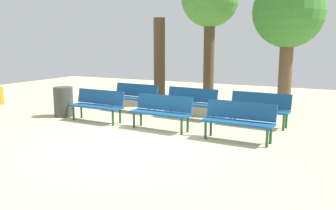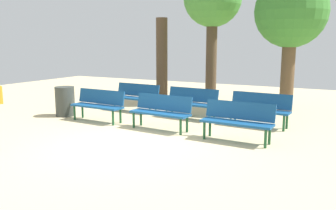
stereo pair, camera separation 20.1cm
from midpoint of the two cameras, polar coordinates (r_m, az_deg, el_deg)
ground_plane at (r=7.81m, az=-7.68°, el=-6.35°), size 24.00×24.00×0.00m
bench_r0_c0 at (r=10.15m, az=-11.74°, el=0.23°), size 1.62×0.55×0.87m
bench_r0_c1 at (r=8.99m, az=-1.66°, el=-0.80°), size 1.63×0.59×0.87m
bench_r0_c2 at (r=8.09m, az=10.59°, el=-2.17°), size 1.62×0.55×0.87m
bench_r1_c0 at (r=11.46m, az=-5.89°, el=1.49°), size 1.63×0.59×0.87m
bench_r1_c1 at (r=10.38m, az=3.05°, el=0.65°), size 1.63×0.60×0.87m
bench_r1_c2 at (r=9.67m, az=13.82°, el=-0.32°), size 1.63×0.58×0.87m
tree_0 at (r=13.62m, az=-1.82°, el=7.30°), size 0.43×0.43×3.10m
tree_1 at (r=13.40m, az=6.31°, el=16.28°), size 2.11×2.11×4.84m
tree_2 at (r=12.07m, az=18.30°, el=13.67°), size 2.25×2.25×4.26m
trash_bin at (r=11.12m, az=-16.90°, el=0.52°), size 0.57×0.57×0.88m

